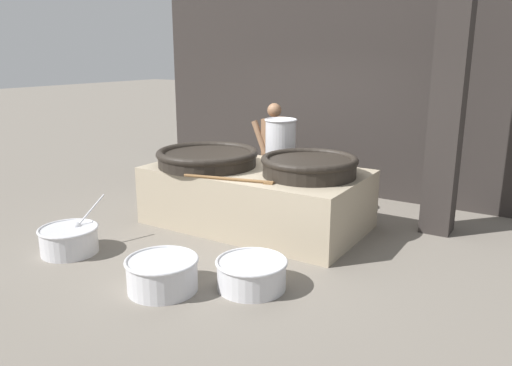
# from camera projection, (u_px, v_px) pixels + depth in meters

# --- Properties ---
(ground_plane) EXTENTS (60.00, 60.00, 0.00)m
(ground_plane) POSITION_uv_depth(u_px,v_px,m) (256.00, 224.00, 7.30)
(ground_plane) COLOR slate
(back_wall) EXTENTS (6.85, 0.24, 3.65)m
(back_wall) POSITION_uv_depth(u_px,v_px,m) (328.00, 88.00, 8.81)
(back_wall) COLOR #2D2826
(back_wall) RESTS_ON ground_plane
(support_pillar) EXTENTS (0.40, 0.40, 3.65)m
(support_pillar) POSITION_uv_depth(u_px,v_px,m) (448.00, 101.00, 6.57)
(support_pillar) COLOR #2D2826
(support_pillar) RESTS_ON ground_plane
(hearth_platform) EXTENTS (3.05, 1.71, 0.84)m
(hearth_platform) POSITION_uv_depth(u_px,v_px,m) (256.00, 197.00, 7.19)
(hearth_platform) COLOR tan
(hearth_platform) RESTS_ON ground_plane
(giant_wok_near) EXTENTS (1.48, 1.48, 0.24)m
(giant_wok_near) POSITION_uv_depth(u_px,v_px,m) (207.00, 157.00, 7.25)
(giant_wok_near) COLOR black
(giant_wok_near) RESTS_ON hearth_platform
(giant_wok_far) EXTENTS (1.30, 1.30, 0.27)m
(giant_wok_far) POSITION_uv_depth(u_px,v_px,m) (309.00, 165.00, 6.65)
(giant_wok_far) COLOR black
(giant_wok_far) RESTS_ON hearth_platform
(stock_pot) EXTENTS (0.49, 0.49, 0.65)m
(stock_pot) POSITION_uv_depth(u_px,v_px,m) (281.00, 140.00, 7.46)
(stock_pot) COLOR #B7B7BC
(stock_pot) RESTS_ON hearth_platform
(stirring_paddle) EXTENTS (1.22, 0.35, 0.04)m
(stirring_paddle) POSITION_uv_depth(u_px,v_px,m) (232.00, 179.00, 6.42)
(stirring_paddle) COLOR brown
(stirring_paddle) RESTS_ON hearth_platform
(cook) EXTENTS (0.42, 0.63, 1.65)m
(cook) POSITION_uv_depth(u_px,v_px,m) (274.00, 149.00, 8.24)
(cook) COLOR brown
(cook) RESTS_ON ground_plane
(prep_bowl_vegetables) EXTENTS (0.73, 0.95, 0.63)m
(prep_bowl_vegetables) POSITION_uv_depth(u_px,v_px,m) (69.00, 239.00, 6.23)
(prep_bowl_vegetables) COLOR silver
(prep_bowl_vegetables) RESTS_ON ground_plane
(prep_bowl_meat) EXTENTS (0.78, 0.78, 0.35)m
(prep_bowl_meat) POSITION_uv_depth(u_px,v_px,m) (162.00, 273.00, 5.24)
(prep_bowl_meat) COLOR silver
(prep_bowl_meat) RESTS_ON ground_plane
(prep_bowl_extra) EXTENTS (0.77, 0.77, 0.32)m
(prep_bowl_extra) POSITION_uv_depth(u_px,v_px,m) (252.00, 273.00, 5.29)
(prep_bowl_extra) COLOR silver
(prep_bowl_extra) RESTS_ON ground_plane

